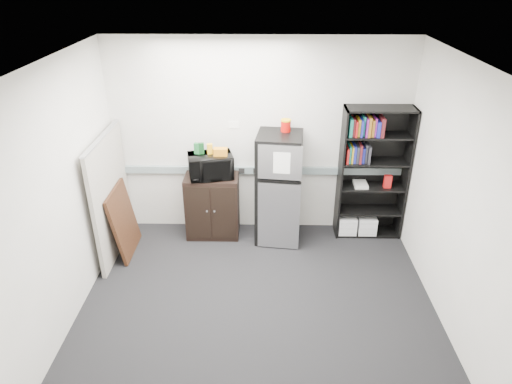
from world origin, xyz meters
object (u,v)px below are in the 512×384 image
at_px(bookshelf, 371,171).
at_px(refrigerator, 279,189).
at_px(cabinet, 213,206).
at_px(cubicle_partition, 111,196).
at_px(microwave, 211,166).

relative_size(bookshelf, refrigerator, 1.21).
bearing_deg(refrigerator, cabinet, -178.22).
bearing_deg(cubicle_partition, microwave, 17.99).
xyz_separation_m(microwave, refrigerator, (0.91, -0.06, -0.30)).
relative_size(cubicle_partition, microwave, 2.82).
height_order(cubicle_partition, cabinet, cubicle_partition).
distance_m(cabinet, refrigerator, 0.97).
relative_size(cubicle_partition, cabinet, 1.79).
distance_m(bookshelf, cabinet, 2.22).
relative_size(cubicle_partition, refrigerator, 1.06).
height_order(cabinet, refrigerator, refrigerator).
distance_m(cubicle_partition, microwave, 1.34).
bearing_deg(microwave, cabinet, 76.60).
bearing_deg(microwave, cubicle_partition, -175.41).
distance_m(microwave, refrigerator, 0.96).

